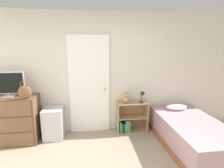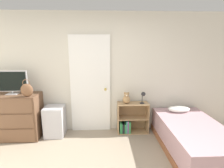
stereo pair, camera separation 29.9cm
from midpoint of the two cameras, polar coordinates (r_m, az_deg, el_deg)
The scene contains 10 objects.
wall_back at distance 3.76m, azimuth -1.91°, elevation 3.36°, with size 10.00×0.06×2.55m.
door_closed at distance 3.76m, azimuth -4.83°, elevation -0.27°, with size 0.85×0.09×2.09m.
dresser at distance 4.05m, azimuth -27.11°, elevation -9.37°, with size 0.98×0.52×0.92m.
tv at distance 3.89m, azimuth -28.19°, elevation 0.53°, with size 0.62×0.16×0.47m.
handbag at distance 3.59m, azimuth -23.94°, elevation -1.82°, with size 0.23×0.10×0.34m.
storage_bin at distance 3.90m, azimuth -16.03°, elevation -11.56°, with size 0.39×0.41×0.63m.
bookshelf at distance 3.93m, azimuth 8.18°, elevation -11.63°, with size 0.66×0.29×0.66m.
teddy_bear at distance 3.74m, azimuth 7.03°, elevation -4.74°, with size 0.16×0.16×0.25m.
desk_lamp at distance 3.75m, azimuth 12.39°, elevation -3.69°, with size 0.12×0.11×0.26m.
bed at distance 3.63m, azimuth 27.09°, elevation -15.39°, with size 1.02×1.83×0.62m.
Camera 2 is at (0.11, -1.68, 1.86)m, focal length 28.00 mm.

